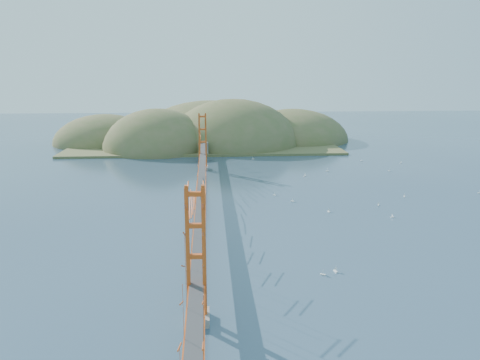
{
  "coord_description": "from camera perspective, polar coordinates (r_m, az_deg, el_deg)",
  "views": [
    {
      "loc": [
        1.12,
        -65.27,
        20.53
      ],
      "look_at": [
        5.61,
        0.0,
        4.85
      ],
      "focal_mm": 35.0,
      "sensor_mm": 36.0,
      "label": 1
    }
  ],
  "objects": [
    {
      "name": "ground",
      "position": [
        68.43,
        -4.7,
        -4.02
      ],
      "size": [
        320.0,
        320.0,
        0.0
      ],
      "primitive_type": "plane",
      "color": "#2F465E",
      "rests_on": "ground"
    },
    {
      "name": "bridge",
      "position": [
        66.84,
        -4.81,
        1.76
      ],
      "size": [
        2.2,
        94.4,
        12.0
      ],
      "color": "gray",
      "rests_on": "ground"
    },
    {
      "name": "far_headlands",
      "position": [
        135.35,
        -3.44,
        4.73
      ],
      "size": [
        84.0,
        58.0,
        25.0
      ],
      "color": "brown",
      "rests_on": "ground"
    },
    {
      "name": "sailboat_8",
      "position": [
        109.27,
        19.03,
        1.98
      ],
      "size": [
        0.51,
        0.51,
        0.55
      ],
      "color": "white",
      "rests_on": "ground"
    },
    {
      "name": "sailboat_12",
      "position": [
        108.37,
        1.59,
        2.63
      ],
      "size": [
        0.54,
        0.53,
        0.6
      ],
      "color": "white",
      "rests_on": "ground"
    },
    {
      "name": "sailboat_11",
      "position": [
        88.45,
        27.15,
        -1.36
      ],
      "size": [
        0.58,
        0.58,
        0.63
      ],
      "color": "white",
      "rests_on": "ground"
    },
    {
      "name": "sailboat_7",
      "position": [
        96.98,
        10.6,
        1.12
      ],
      "size": [
        0.66,
        0.6,
        0.74
      ],
      "color": "white",
      "rests_on": "ground"
    },
    {
      "name": "sailboat_16",
      "position": [
        77.6,
        4.23,
        -1.79
      ],
      "size": [
        0.62,
        0.62,
        0.65
      ],
      "color": "white",
      "rests_on": "ground"
    },
    {
      "name": "sailboat_14",
      "position": [
        81.13,
        19.41,
        -1.86
      ],
      "size": [
        0.52,
        0.56,
        0.62
      ],
      "color": "white",
      "rests_on": "ground"
    },
    {
      "name": "sailboat_10",
      "position": [
        50.2,
        11.58,
        -10.75
      ],
      "size": [
        0.59,
        0.65,
        0.73
      ],
      "color": "white",
      "rests_on": "ground"
    },
    {
      "name": "sailboat_6",
      "position": [
        49.26,
        10.08,
        -11.18
      ],
      "size": [
        0.6,
        0.6,
        0.66
      ],
      "color": "white",
      "rests_on": "ground"
    },
    {
      "name": "sailboat_15",
      "position": [
        100.49,
        17.74,
        1.12
      ],
      "size": [
        0.56,
        0.56,
        0.59
      ],
      "color": "white",
      "rests_on": "ground"
    },
    {
      "name": "sailboat_0",
      "position": [
        69.89,
        10.77,
        -3.72
      ],
      "size": [
        0.57,
        0.57,
        0.64
      ],
      "color": "white",
      "rests_on": "ground"
    },
    {
      "name": "sailboat_3",
      "position": [
        91.75,
        7.93,
        0.52
      ],
      "size": [
        0.67,
        0.67,
        0.72
      ],
      "color": "white",
      "rests_on": "ground"
    },
    {
      "name": "sailboat_4",
      "position": [
        74.85,
        16.52,
        -2.9
      ],
      "size": [
        0.61,
        0.61,
        0.65
      ],
      "color": "white",
      "rests_on": "ground"
    },
    {
      "name": "sailboat_17",
      "position": [
        109.28,
        14.61,
        2.29
      ],
      "size": [
        0.63,
        0.61,
        0.71
      ],
      "color": "white",
      "rests_on": "ground"
    },
    {
      "name": "sailboat_2",
      "position": [
        69.52,
        18.07,
        -4.26
      ],
      "size": [
        0.51,
        0.42,
        0.59
      ],
      "color": "white",
      "rests_on": "ground"
    },
    {
      "name": "sailboat_1",
      "position": [
        74.3,
        6.42,
        -2.52
      ],
      "size": [
        0.67,
        0.67,
        0.71
      ],
      "color": "white",
      "rests_on": "ground"
    }
  ]
}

